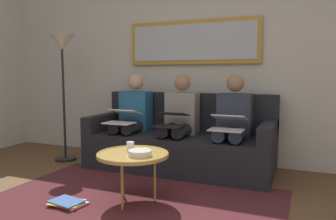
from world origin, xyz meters
The scene contains 15 objects.
wall_rear centered at (0.00, -2.60, 1.30)m, with size 6.00×0.12×2.60m, color beige.
area_rug centered at (0.00, -0.85, 0.00)m, with size 2.60×1.80×0.01m, color #4C1E23.
couch centered at (0.00, -2.12, 0.31)m, with size 2.20×0.90×0.90m.
framed_mirror centered at (0.00, -2.51, 1.55)m, with size 1.75×0.05×0.56m.
coffee_table centered at (0.00, -0.90, 0.43)m, with size 0.64×0.64×0.45m.
cup centered at (0.06, -0.96, 0.49)m, with size 0.07×0.07×0.09m, color silver.
bowl centered at (-0.10, -0.85, 0.47)m, with size 0.20×0.20×0.05m, color beige.
person_left centered at (-0.64, -2.05, 0.61)m, with size 0.38×0.58×1.14m.
laptop_silver centered at (-0.64, -1.81, 0.63)m, with size 0.35×0.37×0.16m.
person_middle centered at (0.00, -2.05, 0.61)m, with size 0.38×0.58×1.14m.
laptop_black centered at (0.00, -1.81, 0.63)m, with size 0.31×0.38×0.16m.
person_right centered at (0.64, -2.05, 0.61)m, with size 0.38×0.58×1.14m.
laptop_white centered at (0.64, -1.81, 0.63)m, with size 0.35×0.38×0.16m.
magazine_stack centered at (0.49, -0.61, 0.03)m, with size 0.33×0.27×0.04m.
standing_lamp centered at (1.55, -1.85, 1.37)m, with size 0.32×0.32×1.66m.
Camera 1 is at (-1.40, 1.62, 1.14)m, focal length 35.54 mm.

